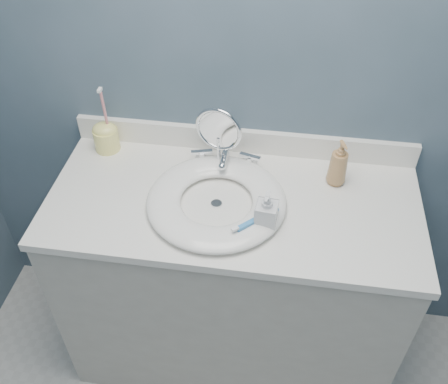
% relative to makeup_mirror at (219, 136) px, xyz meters
% --- Properties ---
extents(back_wall, '(2.20, 0.02, 2.40)m').
position_rel_makeup_mirror_xyz_m(back_wall, '(0.07, 0.12, 0.19)').
color(back_wall, '#405461').
rests_on(back_wall, ground).
extents(vanity_cabinet, '(1.20, 0.55, 0.85)m').
position_rel_makeup_mirror_xyz_m(vanity_cabinet, '(0.07, -0.16, -0.59)').
color(vanity_cabinet, beige).
rests_on(vanity_cabinet, ground).
extents(countertop, '(1.22, 0.57, 0.03)m').
position_rel_makeup_mirror_xyz_m(countertop, '(0.07, -0.16, -0.15)').
color(countertop, white).
rests_on(countertop, vanity_cabinet).
extents(backsplash, '(1.22, 0.02, 0.09)m').
position_rel_makeup_mirror_xyz_m(backsplash, '(0.07, 0.10, -0.09)').
color(backsplash, white).
rests_on(backsplash, countertop).
extents(basin, '(0.45, 0.45, 0.04)m').
position_rel_makeup_mirror_xyz_m(basin, '(0.02, -0.19, -0.11)').
color(basin, white).
rests_on(basin, countertop).
extents(drain, '(0.04, 0.04, 0.01)m').
position_rel_makeup_mirror_xyz_m(drain, '(0.02, -0.19, -0.13)').
color(drain, silver).
rests_on(drain, countertop).
extents(faucet, '(0.25, 0.13, 0.07)m').
position_rel_makeup_mirror_xyz_m(faucet, '(0.02, 0.01, -0.10)').
color(faucet, silver).
rests_on(faucet, countertop).
extents(makeup_mirror, '(0.16, 0.09, 0.24)m').
position_rel_makeup_mirror_xyz_m(makeup_mirror, '(0.00, 0.00, 0.00)').
color(makeup_mirror, silver).
rests_on(makeup_mirror, countertop).
extents(soap_bottle_amber, '(0.08, 0.08, 0.17)m').
position_rel_makeup_mirror_xyz_m(soap_bottle_amber, '(0.40, -0.02, -0.05)').
color(soap_bottle_amber, '#AC7F4E').
rests_on(soap_bottle_amber, countertop).
extents(soap_bottle_clear, '(0.07, 0.07, 0.14)m').
position_rel_makeup_mirror_xyz_m(soap_bottle_clear, '(0.19, -0.26, -0.06)').
color(soap_bottle_clear, silver).
rests_on(soap_bottle_clear, countertop).
extents(toothbrush_holder, '(0.09, 0.09, 0.26)m').
position_rel_makeup_mirror_xyz_m(toothbrush_holder, '(-0.42, 0.04, -0.07)').
color(toothbrush_holder, '#FCF37E').
rests_on(toothbrush_holder, countertop).
extents(toothbrush_lying, '(0.14, 0.13, 0.02)m').
position_rel_makeup_mirror_xyz_m(toothbrush_lying, '(0.16, -0.28, -0.09)').
color(toothbrush_lying, '#3783C6').
rests_on(toothbrush_lying, basin).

